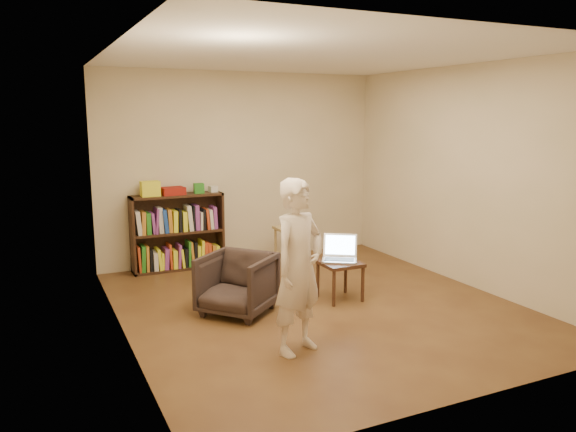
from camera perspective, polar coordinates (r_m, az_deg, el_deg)
name	(u,v)px	position (r m, az deg, el deg)	size (l,w,h in m)	color
floor	(317,306)	(6.11, 2.95, -9.08)	(4.50, 4.50, 0.00)	#4A2C17
ceiling	(319,55)	(5.79, 3.20, 15.98)	(4.50, 4.50, 0.00)	white
wall_back	(242,167)	(7.85, -4.72, 4.95)	(4.00, 4.00, 0.00)	beige
wall_left	(118,197)	(5.18, -16.84, 1.81)	(4.50, 4.50, 0.00)	beige
wall_right	(467,177)	(6.97, 17.76, 3.83)	(4.50, 4.50, 0.00)	beige
bookshelf	(178,236)	(7.55, -11.15, -2.03)	(1.20, 0.30, 1.00)	black
box_yellow	(150,189)	(7.33, -13.83, 2.71)	(0.23, 0.17, 0.19)	yellow
red_cloth	(173,191)	(7.41, -11.64, 2.51)	(0.29, 0.22, 0.10)	maroon
box_green	(199,188)	(7.50, -9.04, 2.80)	(0.13, 0.13, 0.13)	#277920
box_white	(213,189)	(7.58, -7.63, 2.73)	(0.10, 0.10, 0.08)	beige
stool	(289,234)	(7.70, 0.07, -1.84)	(0.35, 0.35, 0.51)	#A28B4E
armchair	(237,284)	(5.81, -5.19, -6.88)	(0.67, 0.69, 0.63)	#322621
side_table	(340,268)	(6.23, 5.32, -5.30)	(0.42, 0.42, 0.43)	black
laptop	(340,255)	(6.29, 5.27, -3.92)	(0.53, 0.53, 0.26)	#AFAFB4
person	(299,267)	(4.76, 1.09, -5.18)	(0.55, 0.36, 1.51)	beige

